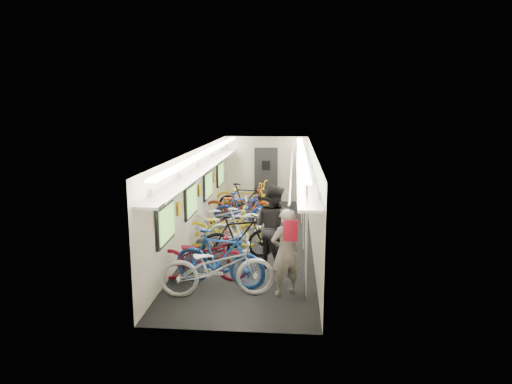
% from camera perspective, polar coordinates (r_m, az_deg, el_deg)
% --- Properties ---
extents(train_car_shell, '(10.00, 10.00, 10.00)m').
position_cam_1_polar(train_car_shell, '(12.52, -1.58, 2.28)').
color(train_car_shell, black).
rests_on(train_car_shell, ground).
extents(bicycle_0, '(2.21, 1.07, 1.12)m').
position_cam_1_polar(bicycle_0, '(8.57, -4.86, -9.36)').
color(bicycle_0, '#B4B5B9').
rests_on(bicycle_0, ground).
extents(bicycle_1, '(1.97, 0.99, 1.14)m').
position_cam_1_polar(bicycle_1, '(9.01, -4.58, -8.25)').
color(bicycle_1, navy).
rests_on(bicycle_1, ground).
extents(bicycle_2, '(1.93, 0.70, 1.01)m').
position_cam_1_polar(bicycle_2, '(9.35, -6.87, -8.03)').
color(bicycle_2, maroon).
rests_on(bicycle_2, ground).
extents(bicycle_3, '(1.82, 1.08, 1.06)m').
position_cam_1_polar(bicycle_3, '(10.52, -2.15, -5.66)').
color(bicycle_3, black).
rests_on(bicycle_3, ground).
extents(bicycle_4, '(1.96, 0.71, 1.02)m').
position_cam_1_polar(bicycle_4, '(11.42, -4.20, -4.46)').
color(bicycle_4, gold).
rests_on(bicycle_4, ground).
extents(bicycle_5, '(1.86, 0.65, 1.10)m').
position_cam_1_polar(bicycle_5, '(11.04, -1.48, -4.76)').
color(bicycle_5, silver).
rests_on(bicycle_5, ground).
extents(bicycle_6, '(2.27, 1.05, 1.15)m').
position_cam_1_polar(bicycle_6, '(11.94, -4.04, -3.45)').
color(bicycle_6, '#A6A8AB').
rests_on(bicycle_6, ground).
extents(bicycle_7, '(1.81, 0.71, 1.06)m').
position_cam_1_polar(bicycle_7, '(13.12, -1.61, -2.34)').
color(bicycle_7, navy).
rests_on(bicycle_7, ground).
extents(bicycle_8, '(2.19, 0.76, 1.15)m').
position_cam_1_polar(bicycle_8, '(13.48, -2.16, -1.79)').
color(bicycle_8, maroon).
rests_on(bicycle_8, ground).
extents(bicycle_9, '(1.89, 0.84, 1.10)m').
position_cam_1_polar(bicycle_9, '(14.39, -1.34, -1.09)').
color(bicycle_9, black).
rests_on(bicycle_9, ground).
extents(bicycle_10, '(2.30, 1.32, 1.14)m').
position_cam_1_polar(bicycle_10, '(14.77, -1.24, -0.69)').
color(bicycle_10, yellow).
rests_on(bicycle_10, ground).
extents(passenger_near, '(0.72, 0.64, 1.65)m').
position_cam_1_polar(passenger_near, '(8.55, 3.73, -7.50)').
color(passenger_near, slate).
rests_on(passenger_near, ground).
extents(passenger_mid, '(1.14, 1.11, 1.85)m').
position_cam_1_polar(passenger_mid, '(9.86, 2.20, -4.39)').
color(passenger_mid, black).
rests_on(passenger_mid, ground).
extents(backpack, '(0.27, 0.15, 0.38)m').
position_cam_1_polar(backpack, '(8.29, 4.35, -4.80)').
color(backpack, '#AB1127').
rests_on(backpack, passenger_near).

